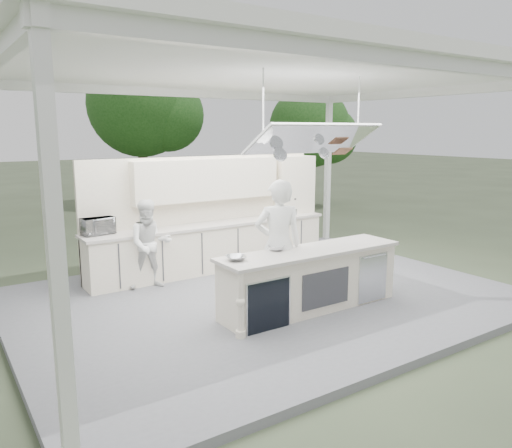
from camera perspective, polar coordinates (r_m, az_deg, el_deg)
ground at (r=8.59m, az=1.23°, el=-8.88°), size 90.00×90.00×0.00m
stage_deck at (r=8.57m, az=1.23°, el=-8.50°), size 8.00×6.00×0.12m
tent at (r=8.13m, az=1.41°, el=16.57°), size 8.20×6.20×3.86m
demo_island at (r=7.82m, az=6.18°, el=-6.33°), size 3.10×0.79×0.95m
back_counter at (r=9.98m, az=-5.01°, el=-2.56°), size 5.08×0.72×0.95m
back_wall_unit at (r=10.20m, az=-3.49°, el=3.33°), size 5.05×0.48×2.25m
tree_cluster at (r=17.01m, az=-18.79°, el=11.50°), size 19.55×9.40×5.85m
head_chef at (r=7.74m, az=2.57°, el=-2.34°), size 0.87×0.74×2.03m
sous_chef at (r=8.95m, az=-12.02°, el=-2.26°), size 0.87×0.74×1.58m
toaster_oven at (r=9.20m, az=-17.73°, el=-0.19°), size 0.60×0.46×0.30m
bowl_large at (r=7.04m, az=-2.29°, el=-3.91°), size 0.32×0.32×0.07m
bowl_small at (r=7.61m, az=2.36°, el=-2.74°), size 0.30×0.30×0.08m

